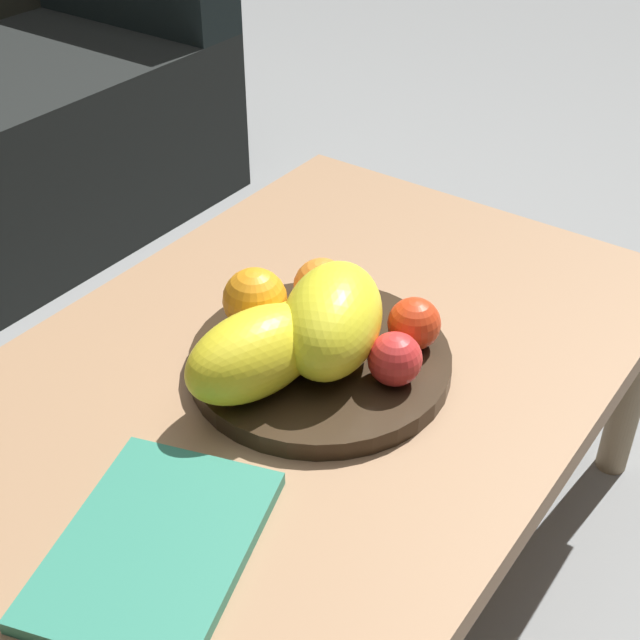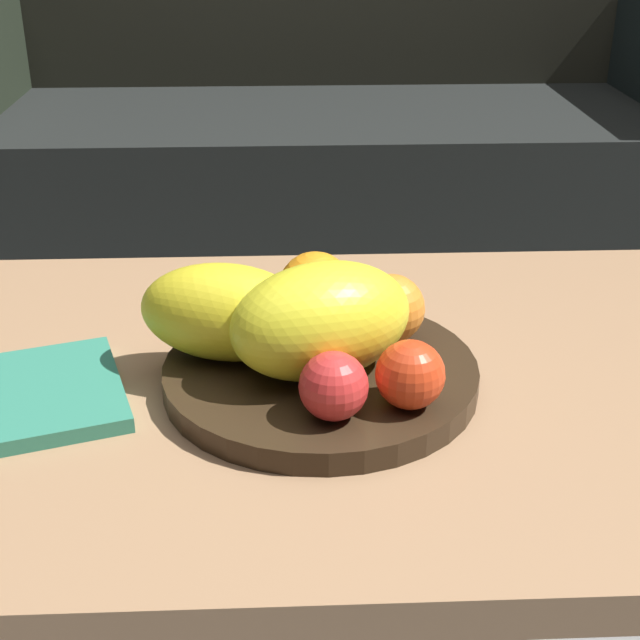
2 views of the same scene
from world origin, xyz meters
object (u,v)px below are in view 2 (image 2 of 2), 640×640
fruit_bowl (320,375)px  apple_front (410,375)px  apple_left (333,386)px  melon_large_front (225,310)px  orange_left (390,308)px  melon_smaller_beside (321,321)px  orange_front (315,288)px  coffee_table (286,408)px  banana_bunch (300,317)px  couch (326,140)px

fruit_bowl → apple_front: (0.08, -0.08, 0.05)m
apple_left → melon_large_front: bearing=128.8°
melon_large_front → orange_left: melon_large_front is taller
melon_smaller_beside → orange_front: melon_smaller_beside is taller
fruit_bowl → orange_front: (-0.00, 0.10, 0.05)m
coffee_table → apple_front: bearing=-42.8°
coffee_table → orange_front: (0.03, 0.08, 0.11)m
orange_left → fruit_bowl: bearing=-146.1°
melon_large_front → orange_front: bearing=37.2°
fruit_bowl → orange_front: 0.11m
orange_left → melon_smaller_beside: bearing=-137.9°
melon_large_front → banana_bunch: 0.08m
fruit_bowl → banana_bunch: 0.07m
orange_front → banana_bunch: (-0.02, -0.05, -0.01)m
fruit_bowl → melon_smaller_beside: bearing=-89.8°
coffee_table → fruit_bowl: (0.04, -0.02, 0.05)m
fruit_bowl → melon_large_front: bearing=164.1°
melon_smaller_beside → banana_bunch: 0.07m
fruit_bowl → melon_large_front: size_ratio=1.81×
melon_smaller_beside → apple_front: 0.11m
melon_smaller_beside → orange_left: size_ratio=2.52×
melon_large_front → melon_smaller_beside: 0.11m
fruit_bowl → orange_left: orange_left is taller
couch → melon_large_front: 1.28m
couch → melon_smaller_beside: bearing=-93.0°
melon_large_front → orange_front: 0.12m
apple_left → banana_bunch: 0.15m
melon_large_front → apple_front: size_ratio=2.72×
fruit_bowl → orange_front: size_ratio=3.95×
coffee_table → melon_large_front: bearing=175.4°
orange_front → apple_front: 0.20m
fruit_bowl → orange_left: (0.08, 0.05, 0.05)m
orange_left → apple_left: size_ratio=1.15×
couch → orange_front: 1.20m
fruit_bowl → melon_smaller_beside: size_ratio=1.73×
orange_front → banana_bunch: size_ratio=0.51×
coffee_table → apple_front: 0.19m
fruit_bowl → apple_left: size_ratio=5.01×
banana_bunch → melon_smaller_beside: bearing=-73.8°
apple_front → apple_left: size_ratio=1.02×
banana_bunch → orange_front: bearing=71.4°
orange_front → apple_front: (0.08, -0.18, -0.01)m
coffee_table → apple_left: (0.04, -0.12, 0.10)m
melon_smaller_beside → orange_front: 0.12m
coffee_table → apple_left: apple_left is taller
coffee_table → melon_smaller_beside: melon_smaller_beside is taller
orange_front → apple_left: size_ratio=1.27×
melon_smaller_beside → apple_front: size_ratio=2.84×
couch → apple_left: bearing=-92.5°
fruit_bowl → apple_left: bearing=-85.8°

